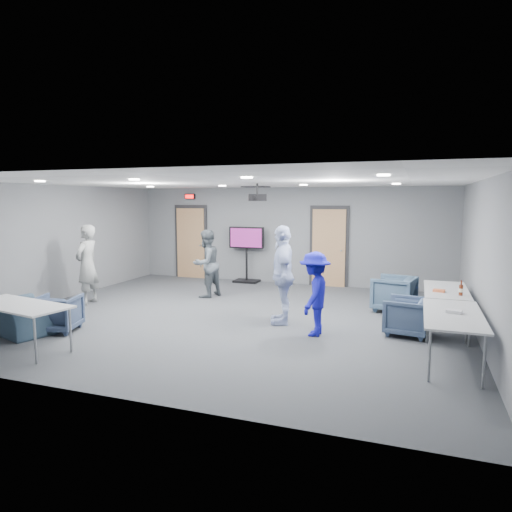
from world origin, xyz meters
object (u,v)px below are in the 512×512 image
(table_right_a, at_px, (446,292))
(projector, at_px, (257,197))
(chair_right_a, at_px, (394,294))
(chair_front_a, at_px, (58,313))
(chair_front_b, at_px, (22,318))
(tv_stand, at_px, (247,251))
(chair_right_b, at_px, (407,316))
(bottle_right, at_px, (461,290))
(person_b, at_px, (206,264))
(person_d, at_px, (315,294))
(person_a, at_px, (87,265))
(table_right_b, at_px, (453,316))
(table_front_left, at_px, (18,307))
(person_c, at_px, (283,275))

(table_right_a, bearing_deg, projector, 89.23)
(chair_right_a, xyz_separation_m, chair_front_a, (-5.61, -3.58, -0.05))
(chair_right_a, distance_m, chair_front_b, 7.22)
(table_right_a, relative_size, tv_stand, 1.13)
(chair_right_b, bearing_deg, chair_right_a, -161.19)
(chair_front_b, distance_m, bottle_right, 7.60)
(person_b, distance_m, chair_front_b, 4.31)
(person_d, height_order, chair_right_b, person_d)
(person_a, bearing_deg, table_right_b, 76.63)
(person_b, distance_m, table_right_a, 5.43)
(chair_right_a, relative_size, chair_front_a, 1.15)
(chair_right_a, height_order, bottle_right, bottle_right)
(chair_front_a, bearing_deg, bottle_right, -179.71)
(chair_right_a, xyz_separation_m, table_right_b, (0.96, -2.93, 0.31))
(person_b, bearing_deg, chair_right_b, 88.09)
(chair_front_b, bearing_deg, table_right_a, -139.22)
(table_right_a, xyz_separation_m, bottle_right, (0.20, -0.51, 0.14))
(chair_right_a, xyz_separation_m, table_right_a, (0.96, -1.03, 0.31))
(tv_stand, bearing_deg, chair_front_b, -106.80)
(person_b, height_order, chair_front_a, person_b)
(chair_right_b, bearing_deg, table_right_a, 144.86)
(chair_front_a, distance_m, table_front_left, 1.07)
(person_a, relative_size, chair_right_b, 2.47)
(chair_front_a, relative_size, tv_stand, 0.45)
(table_right_a, relative_size, table_front_left, 0.93)
(table_right_b, bearing_deg, chair_front_a, 95.65)
(table_right_b, bearing_deg, table_right_a, -0.00)
(projector, bearing_deg, person_a, 164.63)
(projector, bearing_deg, table_front_left, -151.38)
(person_c, bearing_deg, person_d, 35.06)
(chair_front_b, relative_size, tv_stand, 0.60)
(person_b, distance_m, table_right_b, 6.07)
(person_a, relative_size, table_right_b, 0.94)
(person_b, xyz_separation_m, table_right_a, (5.33, -1.01, -0.13))
(chair_right_b, relative_size, bottle_right, 2.77)
(chair_front_b, relative_size, bottle_right, 3.63)
(chair_right_b, distance_m, bottle_right, 1.00)
(table_right_a, height_order, table_front_left, same)
(table_right_b, height_order, bottle_right, bottle_right)
(tv_stand, bearing_deg, chair_right_a, -27.55)
(person_d, height_order, bottle_right, person_d)
(table_right_a, distance_m, bottle_right, 0.56)
(person_a, xyz_separation_m, table_right_b, (7.55, -1.34, -0.21))
(chair_right_b, bearing_deg, projector, -94.81)
(person_b, bearing_deg, chair_right_a, 108.16)
(table_right_a, height_order, projector, projector)
(person_d, xyz_separation_m, chair_front_a, (-4.39, -1.33, -0.40))
(table_right_a, height_order, tv_stand, tv_stand)
(person_d, bearing_deg, person_b, -124.04)
(projector, bearing_deg, table_right_b, -52.26)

